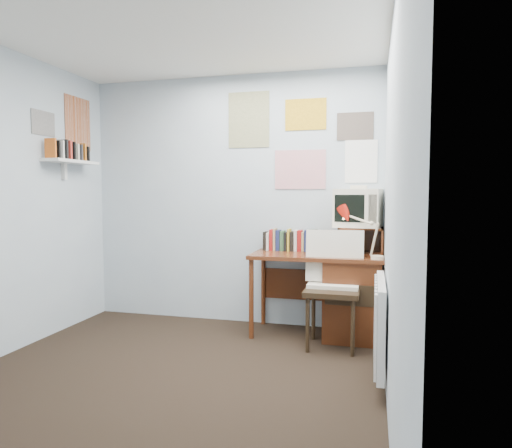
{
  "coord_description": "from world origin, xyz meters",
  "views": [
    {
      "loc": [
        1.4,
        -2.7,
        1.33
      ],
      "look_at": [
        0.44,
        1.01,
        1.06
      ],
      "focal_mm": 32.0,
      "sensor_mm": 36.0,
      "label": 1
    }
  ],
  "objects": [
    {
      "name": "posters_left",
      "position": [
        -1.49,
        1.1,
        2.0
      ],
      "size": [
        0.01,
        0.7,
        0.6
      ],
      "primitive_type": "cube",
      "color": "white",
      "rests_on": "left_wall"
    },
    {
      "name": "back_wall",
      "position": [
        0.0,
        1.75,
        1.25
      ],
      "size": [
        3.0,
        0.02,
        2.5
      ],
      "primitive_type": "cube",
      "color": "silver",
      "rests_on": "ground"
    },
    {
      "name": "desk_chair",
      "position": [
        1.07,
        1.18,
        0.49
      ],
      "size": [
        0.5,
        0.48,
        0.97
      ],
      "primitive_type": "cube",
      "rotation": [
        0.0,
        0.0,
        -0.02
      ],
      "color": "black",
      "rests_on": "ground"
    },
    {
      "name": "book_row",
      "position": [
        0.66,
        1.66,
        0.87
      ],
      "size": [
        0.6,
        0.14,
        0.22
      ],
      "primitive_type": "cube",
      "color": "#562813",
      "rests_on": "desk"
    },
    {
      "name": "crt_tv",
      "position": [
        1.27,
        1.61,
        1.2
      ],
      "size": [
        0.45,
        0.42,
        0.38
      ],
      "primitive_type": "cube",
      "rotation": [
        0.0,
        0.0,
        -0.14
      ],
      "color": "beige",
      "rests_on": "tv_riser"
    },
    {
      "name": "right_wall",
      "position": [
        1.5,
        0.0,
        1.25
      ],
      "size": [
        0.02,
        3.5,
        2.5
      ],
      "primitive_type": "cube",
      "color": "silver",
      "rests_on": "ground"
    },
    {
      "name": "ground",
      "position": [
        0.0,
        0.0,
        0.0
      ],
      "size": [
        3.5,
        3.5,
        0.0
      ],
      "primitive_type": "plane",
      "color": "black",
      "rests_on": "ground"
    },
    {
      "name": "tv_riser",
      "position": [
        1.29,
        1.59,
        0.89
      ],
      "size": [
        0.4,
        0.3,
        0.25
      ],
      "primitive_type": "cube",
      "color": "#562813",
      "rests_on": "desk"
    },
    {
      "name": "ceiling",
      "position": [
        0.0,
        0.0,
        2.5
      ],
      "size": [
        3.0,
        3.5,
        0.02
      ],
      "primitive_type": "cube",
      "color": "white",
      "rests_on": "back_wall"
    },
    {
      "name": "posters_back",
      "position": [
        0.7,
        1.74,
        1.85
      ],
      "size": [
        1.2,
        0.01,
        0.9
      ],
      "primitive_type": "cube",
      "color": "white",
      "rests_on": "back_wall"
    },
    {
      "name": "wall_shelf",
      "position": [
        -1.4,
        1.1,
        1.62
      ],
      "size": [
        0.2,
        0.62,
        0.24
      ],
      "primitive_type": "cube",
      "color": "white",
      "rests_on": "left_wall"
    },
    {
      "name": "radiator",
      "position": [
        1.46,
        0.55,
        0.42
      ],
      "size": [
        0.09,
        0.8,
        0.6
      ],
      "primitive_type": "cube",
      "color": "white",
      "rests_on": "right_wall"
    },
    {
      "name": "desk",
      "position": [
        1.17,
        1.48,
        0.41
      ],
      "size": [
        1.2,
        0.55,
        0.76
      ],
      "color": "#562813",
      "rests_on": "ground"
    },
    {
      "name": "desk_lamp",
      "position": [
        1.44,
        1.29,
        0.96
      ],
      "size": [
        0.3,
        0.26,
        0.4
      ],
      "primitive_type": "cube",
      "rotation": [
        0.0,
        0.0,
        -0.07
      ],
      "color": "#B3180B",
      "rests_on": "desk"
    }
  ]
}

